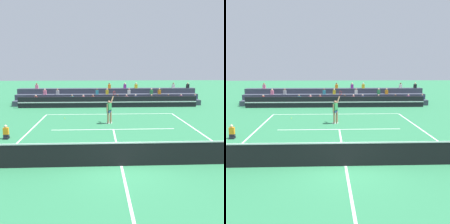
{
  "view_description": "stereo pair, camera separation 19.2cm",
  "coord_description": "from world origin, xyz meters",
  "views": [
    {
      "loc": [
        -0.93,
        -10.61,
        4.31
      ],
      "look_at": [
        -0.06,
        6.91,
        1.1
      ],
      "focal_mm": 42.0,
      "sensor_mm": 36.0,
      "label": 1
    },
    {
      "loc": [
        -0.74,
        -10.62,
        4.31
      ],
      "look_at": [
        -0.06,
        6.91,
        1.1
      ],
      "focal_mm": 42.0,
      "sensor_mm": 36.0,
      "label": 2
    }
  ],
  "objects": [
    {
      "name": "court_lines",
      "position": [
        0.0,
        0.0,
        0.0
      ],
      "size": [
        11.1,
        23.9,
        0.01
      ],
      "color": "white",
      "rests_on": "ground"
    },
    {
      "name": "bleacher_stand",
      "position": [
        0.02,
        18.11,
        0.65
      ],
      "size": [
        19.73,
        2.85,
        2.28
      ],
      "color": "#383D4C",
      "rests_on": "ground"
    },
    {
      "name": "tennis_net",
      "position": [
        0.0,
        0.0,
        0.54
      ],
      "size": [
        12.0,
        0.1,
        1.1
      ],
      "color": "#2D6B38",
      "rests_on": "ground"
    },
    {
      "name": "tennis_ball",
      "position": [
        -3.71,
        10.2,
        0.03
      ],
      "size": [
        0.07,
        0.07,
        0.07
      ],
      "primitive_type": "sphere",
      "color": "#C6DB33",
      "rests_on": "ground"
    },
    {
      "name": "ball_kid_courtside",
      "position": [
        -6.39,
        4.48,
        0.33
      ],
      "size": [
        0.3,
        0.36,
        0.84
      ],
      "color": "black",
      "rests_on": "ground"
    },
    {
      "name": "ground_plane",
      "position": [
        0.0,
        0.0,
        0.0
      ],
      "size": [
        120.0,
        120.0,
        0.0
      ],
      "primitive_type": "plane",
      "color": "#2D7A4C"
    },
    {
      "name": "sponsor_banner_wall",
      "position": [
        0.0,
        15.58,
        0.55
      ],
      "size": [
        18.0,
        0.26,
        1.1
      ],
      "color": "black",
      "rests_on": "ground"
    },
    {
      "name": "tennis_player",
      "position": [
        -0.2,
        8.2,
        0.99
      ],
      "size": [
        0.8,
        0.97,
        2.42
      ],
      "color": "#9E7051",
      "rests_on": "ground"
    }
  ]
}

